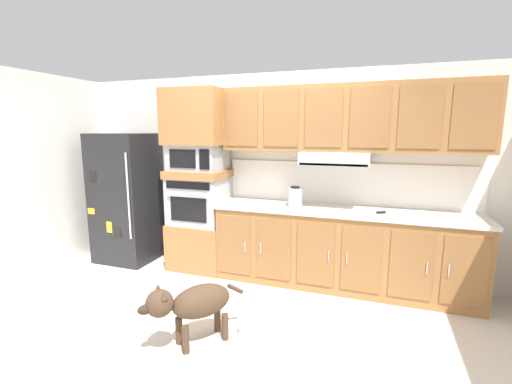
# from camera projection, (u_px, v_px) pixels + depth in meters

# --- Properties ---
(ground_plane) EXTENTS (9.60, 9.60, 0.00)m
(ground_plane) POSITION_uv_depth(u_px,v_px,m) (247.00, 303.00, 3.69)
(ground_plane) COLOR beige
(back_kitchen_wall) EXTENTS (6.20, 0.12, 2.50)m
(back_kitchen_wall) POSITION_uv_depth(u_px,v_px,m) (277.00, 173.00, 4.50)
(back_kitchen_wall) COLOR silver
(back_kitchen_wall) RESTS_ON ground
(side_panel_left) EXTENTS (0.12, 7.10, 2.50)m
(side_panel_left) POSITION_uv_depth(u_px,v_px,m) (39.00, 175.00, 4.39)
(side_panel_left) COLOR silver
(side_panel_left) RESTS_ON ground
(refrigerator) EXTENTS (0.76, 0.73, 1.76)m
(refrigerator) POSITION_uv_depth(u_px,v_px,m) (127.00, 198.00, 4.83)
(refrigerator) COLOR black
(refrigerator) RESTS_ON ground
(oven_base_cabinet) EXTENTS (0.74, 0.62, 0.60)m
(oven_base_cabinet) POSITION_uv_depth(u_px,v_px,m) (201.00, 244.00, 4.64)
(oven_base_cabinet) COLOR #996638
(oven_base_cabinet) RESTS_ON ground
(built_in_oven) EXTENTS (0.70, 0.62, 0.60)m
(built_in_oven) POSITION_uv_depth(u_px,v_px,m) (200.00, 200.00, 4.53)
(built_in_oven) COLOR #A8AAAF
(built_in_oven) RESTS_ON oven_base_cabinet
(appliance_mid_shelf) EXTENTS (0.74, 0.62, 0.10)m
(appliance_mid_shelf) POSITION_uv_depth(u_px,v_px,m) (199.00, 174.00, 4.48)
(appliance_mid_shelf) COLOR #996638
(appliance_mid_shelf) RESTS_ON built_in_oven
(microwave) EXTENTS (0.64, 0.54, 0.32)m
(microwave) POSITION_uv_depth(u_px,v_px,m) (198.00, 157.00, 4.44)
(microwave) COLOR #A8AAAF
(microwave) RESTS_ON appliance_mid_shelf
(appliance_upper_cabinet) EXTENTS (0.74, 0.62, 0.68)m
(appliance_upper_cabinet) POSITION_uv_depth(u_px,v_px,m) (197.00, 117.00, 4.35)
(appliance_upper_cabinet) COLOR #996638
(appliance_upper_cabinet) RESTS_ON microwave
(lower_cabinet_run) EXTENTS (2.89, 0.63, 0.88)m
(lower_cabinet_run) POSITION_uv_depth(u_px,v_px,m) (341.00, 250.00, 4.02)
(lower_cabinet_run) COLOR #996638
(lower_cabinet_run) RESTS_ON ground
(countertop_slab) EXTENTS (2.93, 0.64, 0.04)m
(countertop_slab) POSITION_uv_depth(u_px,v_px,m) (342.00, 211.00, 3.94)
(countertop_slab) COLOR beige
(countertop_slab) RESTS_ON lower_cabinet_run
(backsplash_panel) EXTENTS (2.93, 0.02, 0.50)m
(backsplash_panel) POSITION_uv_depth(u_px,v_px,m) (346.00, 184.00, 4.16)
(backsplash_panel) COLOR white
(backsplash_panel) RESTS_ON countertop_slab
(upper_cabinet_with_hood) EXTENTS (2.89, 0.48, 0.88)m
(upper_cabinet_with_hood) POSITION_uv_depth(u_px,v_px,m) (347.00, 121.00, 3.89)
(upper_cabinet_with_hood) COLOR #996638
(upper_cabinet_with_hood) RESTS_ON backsplash_panel
(screwdriver) EXTENTS (0.16, 0.17, 0.03)m
(screwdriver) POSITION_uv_depth(u_px,v_px,m) (382.00, 212.00, 3.72)
(screwdriver) COLOR black
(screwdriver) RESTS_ON countertop_slab
(electric_kettle) EXTENTS (0.17, 0.17, 0.24)m
(electric_kettle) POSITION_uv_depth(u_px,v_px,m) (295.00, 197.00, 4.05)
(electric_kettle) COLOR #A8AAAF
(electric_kettle) RESTS_ON countertop_slab
(dog) EXTENTS (0.63, 0.76, 0.58)m
(dog) POSITION_uv_depth(u_px,v_px,m) (193.00, 303.00, 2.90)
(dog) COLOR #473323
(dog) RESTS_ON ground
(dog_food_bowl) EXTENTS (0.20, 0.20, 0.06)m
(dog_food_bowl) POSITION_uv_depth(u_px,v_px,m) (248.00, 329.00, 3.14)
(dog_food_bowl) COLOR #B2B7BC
(dog_food_bowl) RESTS_ON ground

